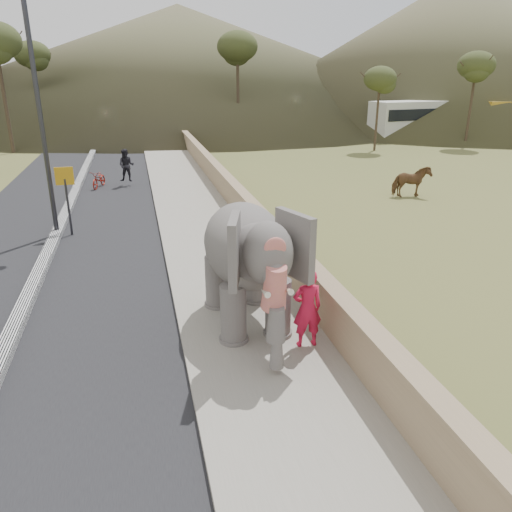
# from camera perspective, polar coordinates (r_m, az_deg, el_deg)

# --- Properties ---
(ground) EXTENTS (160.00, 160.00, 0.00)m
(ground) POSITION_cam_1_polar(r_m,az_deg,el_deg) (7.77, 6.88, -23.70)
(ground) COLOR olive
(ground) RESTS_ON ground
(road) EXTENTS (7.00, 120.00, 0.03)m
(road) POSITION_cam_1_polar(r_m,az_deg,el_deg) (16.36, -22.82, -0.49)
(road) COLOR black
(road) RESTS_ON ground
(median) EXTENTS (0.35, 120.00, 0.22)m
(median) POSITION_cam_1_polar(r_m,az_deg,el_deg) (16.33, -22.86, -0.17)
(median) COLOR black
(median) RESTS_ON ground
(walkway) EXTENTS (3.00, 120.00, 0.15)m
(walkway) POSITION_cam_1_polar(r_m,az_deg,el_deg) (16.23, -5.25, 1.14)
(walkway) COLOR #9E9687
(walkway) RESTS_ON ground
(parapet) EXTENTS (0.30, 120.00, 1.10)m
(parapet) POSITION_cam_1_polar(r_m,az_deg,el_deg) (16.38, 0.42, 3.16)
(parapet) COLOR tan
(parapet) RESTS_ON ground
(lamppost) EXTENTS (1.76, 0.36, 8.00)m
(lamppost) POSITION_cam_1_polar(r_m,az_deg,el_deg) (17.96, -22.80, 17.21)
(lamppost) COLOR #313236
(lamppost) RESTS_ON ground
(signboard) EXTENTS (0.60, 0.08, 2.40)m
(signboard) POSITION_cam_1_polar(r_m,az_deg,el_deg) (18.19, -20.88, 7.13)
(signboard) COLOR #2D2D33
(signboard) RESTS_ON ground
(cow) EXTENTS (1.69, 0.81, 1.41)m
(cow) POSITION_cam_1_polar(r_m,az_deg,el_deg) (23.87, 17.30, 8.10)
(cow) COLOR brown
(cow) RESTS_ON ground
(distant_car) EXTENTS (4.55, 3.24, 1.44)m
(distant_car) POSITION_cam_1_polar(r_m,az_deg,el_deg) (45.12, 13.66, 13.84)
(distant_car) COLOR #A8A8AF
(distant_car) RESTS_ON ground
(bus_white) EXTENTS (11.26, 4.33, 3.10)m
(bus_white) POSITION_cam_1_polar(r_m,az_deg,el_deg) (46.72, 19.19, 14.54)
(bus_white) COLOR silver
(bus_white) RESTS_ON ground
(hill_right) EXTENTS (56.00, 56.00, 16.00)m
(hill_right) POSITION_cam_1_polar(r_m,az_deg,el_deg) (68.78, 21.69, 21.18)
(hill_right) COLOR brown
(hill_right) RESTS_ON ground
(hill_far) EXTENTS (80.00, 80.00, 14.00)m
(hill_far) POSITION_cam_1_polar(r_m,az_deg,el_deg) (75.54, -8.70, 21.33)
(hill_far) COLOR brown
(hill_far) RESTS_ON ground
(elephant_and_man) EXTENTS (2.28, 3.89, 2.77)m
(elephant_and_man) POSITION_cam_1_polar(r_m,az_deg,el_deg) (10.75, -1.11, -0.70)
(elephant_and_man) COLOR slate
(elephant_and_man) RESTS_ON ground
(motorcyclist) EXTENTS (2.31, 1.69, 1.85)m
(motorcyclist) POSITION_cam_1_polar(r_m,az_deg,el_deg) (25.82, -16.05, 9.17)
(motorcyclist) COLOR maroon
(motorcyclist) RESTS_ON ground
(trees) EXTENTS (47.05, 43.39, 8.81)m
(trees) POSITION_cam_1_polar(r_m,az_deg,el_deg) (35.04, -7.99, 17.67)
(trees) COLOR #473828
(trees) RESTS_ON ground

